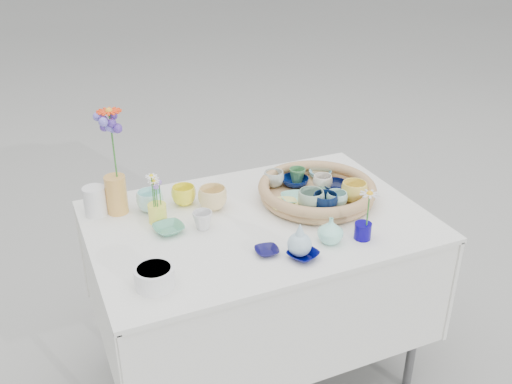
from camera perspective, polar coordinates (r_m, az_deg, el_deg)
name	(u,v)px	position (r m, az deg, el deg)	size (l,w,h in m)	color
ground	(258,370)	(2.63, 0.18, -17.33)	(80.00, 80.00, 0.00)	#A5A59E
display_table	(258,370)	(2.63, 0.18, -17.33)	(1.26, 0.86, 0.77)	white
wicker_tray	(317,191)	(2.30, 6.10, 0.09)	(0.47, 0.47, 0.08)	#A0774C
tray_ceramic_0	(295,182)	(2.38, 3.93, 1.05)	(0.11, 0.11, 0.04)	#041347
tray_ceramic_1	(335,187)	(2.35, 7.91, 0.52)	(0.11, 0.11, 0.04)	black
tray_ceramic_2	(354,192)	(2.27, 9.78, 0.03)	(0.10, 0.10, 0.08)	#E9CC52
tray_ceramic_3	(319,197)	(2.26, 6.34, -0.55)	(0.13, 0.13, 0.03)	#447156
tray_ceramic_4	(311,200)	(2.18, 5.52, -0.85)	(0.10, 0.10, 0.08)	#8EB399
tray_ceramic_5	(295,199)	(2.25, 3.89, -0.66)	(0.11, 0.11, 0.03)	#85D6BA
tray_ceramic_6	(274,179)	(2.36, 1.80, 1.33)	(0.08, 0.08, 0.07)	#B3C3BD
tray_ceramic_7	(323,183)	(2.35, 6.67, 0.94)	(0.08, 0.08, 0.06)	#EFE4CE
tray_ceramic_8	(320,174)	(2.46, 6.43, 1.80)	(0.10, 0.10, 0.03)	#71BAD7
tray_ceramic_9	(325,203)	(2.18, 6.92, -1.11)	(0.10, 0.10, 0.08)	#08173B
tray_ceramic_10	(284,206)	(2.20, 2.82, -1.36)	(0.11, 0.11, 0.03)	#F0DF75
tray_ceramic_11	(337,200)	(2.22, 8.07, -0.79)	(0.08, 0.08, 0.07)	#A8E4D4
tray_ceramic_12	(297,175)	(2.40, 4.15, 1.66)	(0.07, 0.07, 0.06)	#3A7442
loose_ceramic_0	(184,195)	(2.27, -7.24, -0.33)	(0.10, 0.10, 0.08)	yellow
loose_ceramic_1	(213,198)	(2.23, -4.35, -0.62)	(0.11, 0.11, 0.09)	#EBCB86
loose_ceramic_2	(169,229)	(2.10, -8.72, -3.67)	(0.11, 0.11, 0.03)	#539E7C
loose_ceramic_3	(203,220)	(2.10, -5.35, -2.83)	(0.07, 0.07, 0.07)	silver
loose_ceramic_4	(267,251)	(1.96, 1.09, -5.94)	(0.08, 0.08, 0.02)	#0E0C44
loose_ceramic_5	(150,201)	(2.25, -10.56, -0.89)	(0.10, 0.10, 0.08)	#AFEFE9
loose_ceramic_6	(303,255)	(1.94, 4.72, -6.29)	(0.10, 0.10, 0.02)	#030551
fluted_bowl	(155,277)	(1.82, -10.11, -8.36)	(0.13, 0.13, 0.07)	white
bud_vase_paleblue	(300,239)	(1.93, 4.39, -4.70)	(0.08, 0.08, 0.13)	#A2C5D4
bud_vase_seafoam	(331,230)	(2.02, 7.47, -3.81)	(0.09, 0.09, 0.10)	#97ECD4
bud_vase_cobalt	(363,231)	(2.07, 10.63, -3.84)	(0.06, 0.06, 0.06)	#090077
single_daisy	(368,210)	(2.01, 11.15, -1.76)	(0.08, 0.08, 0.14)	silver
tall_vase_yellow	(116,195)	(2.24, -13.79, -0.25)	(0.08, 0.08, 0.15)	gold
gerbera	(113,144)	(2.17, -14.11, 4.64)	(0.11, 0.11, 0.28)	#FF380E
hydrangea	(114,151)	(2.17, -14.03, 4.01)	(0.08, 0.08, 0.29)	#4E309B
white_pitcher	(95,201)	(2.26, -15.79, -0.89)	(0.12, 0.09, 0.11)	silver
daisy_cup	(158,213)	(2.16, -9.82, -2.09)	(0.07, 0.07, 0.07)	#F9F74C
daisy_posy	(155,189)	(2.11, -10.10, 0.31)	(0.08, 0.08, 0.13)	white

